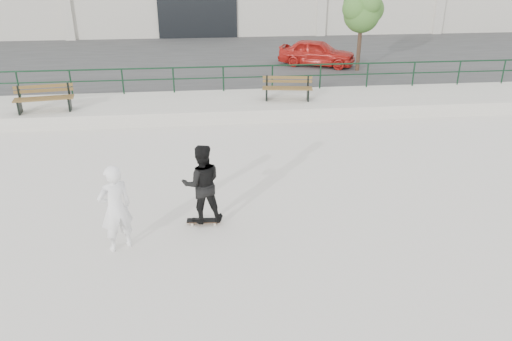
{
  "coord_description": "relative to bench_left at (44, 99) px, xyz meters",
  "views": [
    {
      "loc": [
        0.2,
        -9.15,
        5.91
      ],
      "look_at": [
        1.39,
        2.0,
        0.85
      ],
      "focal_mm": 35.0,
      "sensor_mm": 36.0,
      "label": 1
    }
  ],
  "objects": [
    {
      "name": "ledge",
      "position": [
        5.48,
        0.72,
        -0.71
      ],
      "size": [
        30.0,
        3.0,
        0.5
      ],
      "primitive_type": "cube",
      "color": "beige",
      "rests_on": "ground"
    },
    {
      "name": "red_car",
      "position": [
        11.28,
        6.33,
        0.18
      ],
      "size": [
        4.01,
        2.91,
        1.27
      ],
      "primitive_type": "imported",
      "rotation": [
        0.0,
        0.0,
        1.14
      ],
      "color": "red",
      "rests_on": "parking_strip"
    },
    {
      "name": "standing_skater",
      "position": [
        5.54,
        -7.76,
        0.07
      ],
      "size": [
        0.97,
        0.79,
        1.87
      ],
      "primitive_type": "imported",
      "rotation": [
        0.0,
        0.0,
        3.24
      ],
      "color": "black",
      "rests_on": "skateboard"
    },
    {
      "name": "ground",
      "position": [
        5.48,
        -8.78,
        -0.96
      ],
      "size": [
        120.0,
        120.0,
        0.0
      ],
      "primitive_type": "plane",
      "color": "silver",
      "rests_on": "ground"
    },
    {
      "name": "railing",
      "position": [
        5.48,
        2.02,
        0.28
      ],
      "size": [
        28.0,
        0.06,
        1.03
      ],
      "color": "#11311D",
      "rests_on": "ledge"
    },
    {
      "name": "skateboard",
      "position": [
        5.54,
        -7.76,
        -0.89
      ],
      "size": [
        0.79,
        0.26,
        0.09
      ],
      "rotation": [
        0.0,
        0.0,
        -0.08
      ],
      "color": "black",
      "rests_on": "ground"
    },
    {
      "name": "tree",
      "position": [
        13.02,
        5.1,
        2.29
      ],
      "size": [
        2.06,
        1.83,
        3.67
      ],
      "color": "#4E3827",
      "rests_on": "parking_strip"
    },
    {
      "name": "bench_right",
      "position": [
        8.86,
        0.57,
        -0.03
      ],
      "size": [
        1.96,
        0.82,
        0.88
      ],
      "rotation": [
        0.0,
        0.0,
        -0.15
      ],
      "color": "brown",
      "rests_on": "ledge"
    },
    {
      "name": "bench_left",
      "position": [
        0.0,
        0.0,
        0.0
      ],
      "size": [
        2.08,
        0.86,
        0.93
      ],
      "rotation": [
        0.0,
        0.0,
        0.14
      ],
      "color": "brown",
      "rests_on": "ledge"
    },
    {
      "name": "parking_strip",
      "position": [
        5.48,
        9.22,
        -0.71
      ],
      "size": [
        60.0,
        14.0,
        0.5
      ],
      "primitive_type": "cube",
      "color": "#383838",
      "rests_on": "ground"
    },
    {
      "name": "seated_skater",
      "position": [
        3.75,
        -8.6,
        0.0
      ],
      "size": [
        0.84,
        0.75,
        1.92
      ],
      "primitive_type": "imported",
      "rotation": [
        0.0,
        0.0,
        3.68
      ],
      "color": "white",
      "rests_on": "ground"
    }
  ]
}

